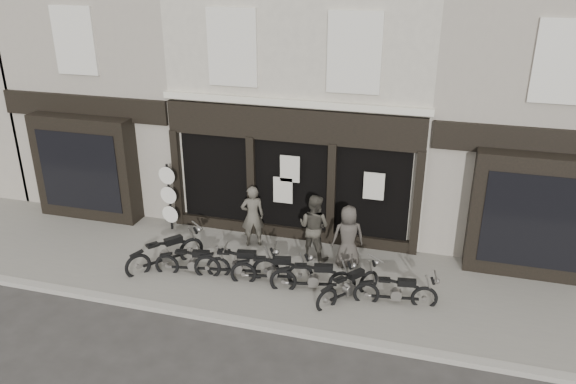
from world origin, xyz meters
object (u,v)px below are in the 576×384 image
(motorcycle_1, at_px, (194,265))
(advert_sign_post, at_px, (169,200))
(motorcycle_2, at_px, (238,266))
(motorcycle_3, at_px, (273,272))
(motorcycle_6, at_px, (396,294))
(motorcycle_5, at_px, (349,289))
(man_left, at_px, (253,216))
(motorcycle_4, at_px, (314,280))
(motorcycle_0, at_px, (166,255))
(man_right, at_px, (348,237))
(man_centre, at_px, (314,227))

(motorcycle_1, bearing_deg, advert_sign_post, 117.91)
(motorcycle_1, xyz_separation_m, motorcycle_2, (1.14, 0.14, 0.04))
(motorcycle_3, bearing_deg, motorcycle_6, -14.78)
(motorcycle_5, distance_m, advert_sign_post, 6.12)
(motorcycle_3, height_order, advert_sign_post, advert_sign_post)
(motorcycle_3, bearing_deg, motorcycle_5, -17.90)
(man_left, height_order, advert_sign_post, advert_sign_post)
(motorcycle_4, bearing_deg, motorcycle_3, 164.03)
(motorcycle_0, xyz_separation_m, motorcycle_6, (5.95, -0.13, -0.04))
(motorcycle_0, height_order, motorcycle_5, motorcycle_0)
(motorcycle_1, height_order, motorcycle_5, motorcycle_1)
(motorcycle_3, bearing_deg, motorcycle_1, 171.36)
(man_left, distance_m, man_right, 2.77)
(motorcycle_3, height_order, man_left, man_left)
(motorcycle_4, relative_size, motorcycle_5, 1.26)
(motorcycle_4, bearing_deg, man_right, 55.92)
(motorcycle_5, xyz_separation_m, man_right, (-0.31, 1.47, 0.59))
(motorcycle_6, bearing_deg, motorcycle_5, 175.21)
(motorcycle_4, distance_m, motorcycle_5, 0.88)
(motorcycle_6, bearing_deg, motorcycle_2, 170.26)
(motorcycle_0, distance_m, man_centre, 3.93)
(man_right, bearing_deg, motorcycle_1, 0.36)
(motorcycle_0, relative_size, advert_sign_post, 0.85)
(motorcycle_4, relative_size, man_centre, 1.14)
(motorcycle_2, distance_m, advert_sign_post, 3.52)
(motorcycle_4, xyz_separation_m, motorcycle_6, (1.98, -0.02, -0.03))
(motorcycle_5, bearing_deg, man_right, 49.98)
(man_centre, distance_m, advert_sign_post, 4.46)
(advert_sign_post, bearing_deg, motorcycle_6, -11.55)
(man_left, xyz_separation_m, man_centre, (1.79, -0.24, 0.02))
(motorcycle_0, bearing_deg, motorcycle_1, -63.23)
(motorcycle_5, height_order, man_right, man_right)
(motorcycle_6, height_order, man_centre, man_centre)
(motorcycle_0, xyz_separation_m, advert_sign_post, (-0.84, 1.95, 0.64))
(motorcycle_0, distance_m, man_right, 4.74)
(motorcycle_3, distance_m, motorcycle_5, 1.94)
(motorcycle_6, bearing_deg, motorcycle_1, 172.19)
(motorcycle_6, bearing_deg, man_right, 126.91)
(motorcycle_4, height_order, man_centre, man_centre)
(man_right, bearing_deg, motorcycle_0, -5.51)
(man_left, distance_m, man_centre, 1.81)
(motorcycle_1, xyz_separation_m, motorcycle_5, (3.99, -0.02, -0.01))
(motorcycle_0, distance_m, motorcycle_1, 0.87)
(motorcycle_2, bearing_deg, advert_sign_post, 134.52)
(motorcycle_2, distance_m, man_left, 1.85)
(motorcycle_2, distance_m, motorcycle_5, 2.86)
(man_right, bearing_deg, motorcycle_3, 17.52)
(motorcycle_2, distance_m, motorcycle_4, 1.98)
(motorcycle_5, relative_size, motorcycle_6, 0.84)
(motorcycle_1, xyz_separation_m, man_left, (0.95, 1.88, 0.63))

